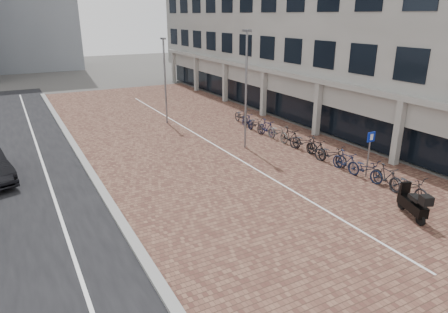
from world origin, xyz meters
TOP-DOWN VIEW (x-y plane):
  - ground at (0.00, 0.00)m, footprint 140.00×140.00m
  - plaza_brick at (2.00, 12.00)m, footprint 14.50×42.00m
  - curb at (-5.10, 12.00)m, footprint 0.35×42.00m
  - lane_line at (-7.00, 12.00)m, footprint 0.12×44.00m
  - parking_line at (2.20, 12.00)m, footprint 0.10×30.00m
  - scooter_mid at (4.67, -0.22)m, footprint 1.17×1.85m
  - parking_sign at (6.24, 3.44)m, footprint 0.46×0.09m
  - lamp_near at (3.53, 9.95)m, footprint 0.12×0.12m
  - lamp_far at (1.59, 17.35)m, footprint 0.12×0.12m
  - bike_row at (6.01, 7.90)m, footprint 1.16×15.82m

SIDE VIEW (x-z plane):
  - ground at x=0.00m, z-range 0.00..0.00m
  - plaza_brick at x=2.00m, z-range -0.01..0.03m
  - lane_line at x=-7.00m, z-range 0.02..0.02m
  - parking_line at x=2.20m, z-range 0.03..0.04m
  - curb at x=-5.10m, z-range 0.00..0.14m
  - bike_row at x=6.01m, z-range 0.00..1.05m
  - scooter_mid at x=4.67m, z-range 0.00..1.22m
  - parking_sign at x=6.24m, z-range 0.36..2.58m
  - lamp_far at x=1.59m, z-range 0.00..5.77m
  - lamp_near at x=3.53m, z-range 0.00..6.47m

